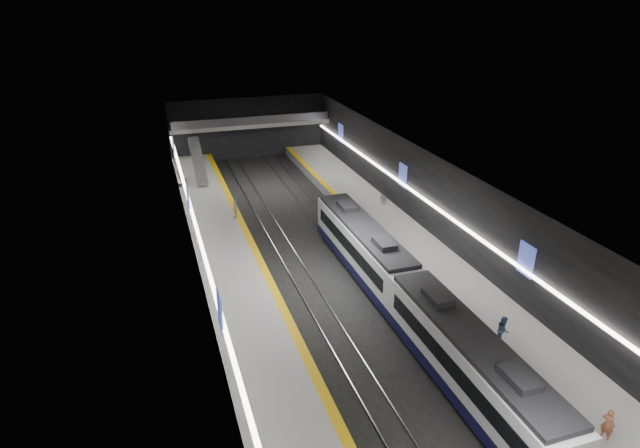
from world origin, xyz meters
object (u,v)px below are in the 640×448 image
object	(u,v)px
passenger_right_a	(608,424)
passenger_right_b	(503,330)
train	(407,293)
escalator	(198,161)
passenger_left_a	(235,209)
bench_left_far	(183,183)
bench_right_far	(383,200)

from	to	relation	value
passenger_right_a	passenger_right_b	world-z (taller)	passenger_right_b
train	passenger_right_a	xyz separation A→B (m)	(3.96, -13.09, -0.35)
train	passenger_right_a	size ratio (longest dim) A/B	17.74
escalator	passenger_left_a	xyz separation A→B (m)	(1.90, -12.88, -1.06)
bench_left_far	passenger_left_a	bearing A→B (deg)	-52.78
passenger_right_b	escalator	bearing A→B (deg)	50.89
bench_left_far	passenger_left_a	distance (m)	11.60
train	passenger_right_b	size ratio (longest dim) A/B	16.46
escalator	bench_left_far	distance (m)	3.27
bench_right_far	passenger_left_a	size ratio (longest dim) A/B	0.98
bench_left_far	passenger_right_a	xyz separation A→B (m)	(15.96, -43.12, 0.62)
escalator	passenger_right_b	bearing A→B (deg)	-69.62
bench_left_far	passenger_left_a	size ratio (longest dim) A/B	1.13
passenger_right_a	passenger_right_b	distance (m)	7.92
train	passenger_right_a	bearing A→B (deg)	-73.19
bench_left_far	passenger_right_a	size ratio (longest dim) A/B	1.12
train	passenger_right_b	bearing A→B (deg)	-53.62
passenger_left_a	train	bearing A→B (deg)	44.43
bench_right_far	passenger_left_a	xyz separation A→B (m)	(-14.81, 0.65, 0.64)
train	passenger_left_a	world-z (taller)	train
escalator	passenger_right_b	xyz separation A→B (m)	(13.81, -37.17, -0.99)
bench_left_far	passenger_right_b	bearing A→B (deg)	-48.28
passenger_right_a	bench_right_far	bearing A→B (deg)	-23.16
bench_left_far	passenger_right_a	bearing A→B (deg)	-52.16
bench_left_far	passenger_right_b	world-z (taller)	passenger_right_b
bench_left_far	bench_right_far	distance (m)	21.99
train	bench_left_far	world-z (taller)	train
passenger_left_a	passenger_right_b	bearing A→B (deg)	47.59
train	bench_right_far	world-z (taller)	train
bench_left_far	bench_right_far	size ratio (longest dim) A/B	1.16
bench_left_far	escalator	bearing A→B (deg)	62.10
passenger_right_b	passenger_right_a	bearing A→B (deg)	-148.43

